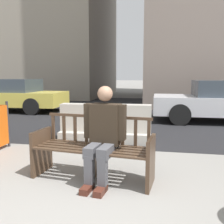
{
  "coord_description": "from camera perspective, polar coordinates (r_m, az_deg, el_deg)",
  "views": [
    {
      "loc": [
        0.89,
        -2.07,
        1.44
      ],
      "look_at": [
        -0.0,
        2.7,
        0.75
      ],
      "focal_mm": 40.0,
      "sensor_mm": 36.0,
      "label": 1
    }
  ],
  "objects": [
    {
      "name": "car_taxi_near",
      "position": [
        11.31,
        -22.2,
        3.52
      ],
      "size": [
        4.65,
        2.04,
        1.34
      ],
      "color": "#DBC64C",
      "rests_on": "ground"
    },
    {
      "name": "jersey_barrier_centre",
      "position": [
        5.55,
        -1.47,
        -3.33
      ],
      "size": [
        2.02,
        0.75,
        0.84
      ],
      "color": "#ADA89E",
      "rests_on": "ground"
    },
    {
      "name": "seated_person",
      "position": [
        3.38,
        -2.0,
        -4.71
      ],
      "size": [
        0.59,
        0.76,
        1.31
      ],
      "color": "#2D2319",
      "rests_on": "ground"
    },
    {
      "name": "car_sedan_mid",
      "position": [
        8.7,
        23.54,
        2.27
      ],
      "size": [
        4.13,
        1.96,
        1.33
      ],
      "color": "silver",
      "rests_on": "ground"
    },
    {
      "name": "street_bench",
      "position": [
        3.57,
        -4.37,
        -8.92
      ],
      "size": [
        1.74,
        0.72,
        0.88
      ],
      "color": "#473323",
      "rests_on": "ground"
    },
    {
      "name": "street_asphalt",
      "position": [
        10.9,
        5.84,
        0.46
      ],
      "size": [
        120.0,
        12.0,
        0.01
      ],
      "primitive_type": "cube",
      "color": "black",
      "rests_on": "ground"
    }
  ]
}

